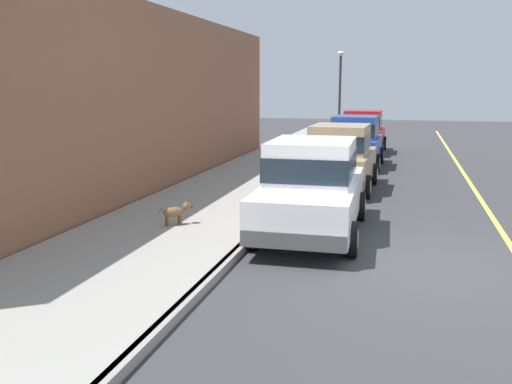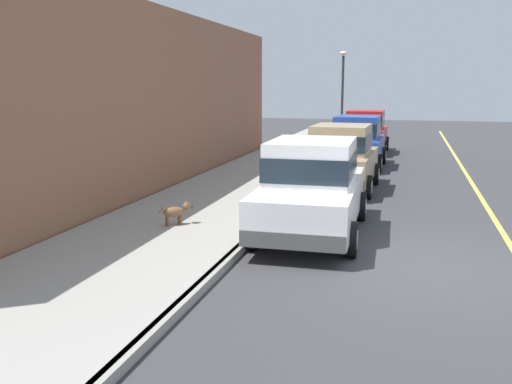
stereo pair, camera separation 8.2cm
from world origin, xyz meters
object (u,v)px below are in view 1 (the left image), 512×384
(street_lamp, at_px, (340,86))
(car_blue_hatchback, at_px, (355,141))
(car_white_sedan, at_px, (312,186))
(dog_brown, at_px, (177,211))
(car_red_hatchback, at_px, (363,131))
(car_tan_hatchback, at_px, (340,156))

(street_lamp, bearing_deg, car_blue_hatchback, -78.63)
(car_white_sedan, distance_m, car_blue_hatchback, 9.63)
(dog_brown, bearing_deg, car_white_sedan, 11.16)
(car_white_sedan, relative_size, dog_brown, 7.70)
(car_red_hatchback, xyz_separation_m, street_lamp, (-1.35, 2.46, 1.93))
(car_tan_hatchback, height_order, car_blue_hatchback, same)
(car_blue_hatchback, xyz_separation_m, car_red_hatchback, (-0.05, 4.48, 0.00))
(car_red_hatchback, bearing_deg, car_tan_hatchback, -89.84)
(car_blue_hatchback, relative_size, car_red_hatchback, 1.00)
(car_tan_hatchback, relative_size, dog_brown, 6.38)
(car_tan_hatchback, relative_size, street_lamp, 0.87)
(car_red_hatchback, height_order, street_lamp, street_lamp)
(car_tan_hatchback, height_order, car_red_hatchback, same)
(car_red_hatchback, bearing_deg, car_blue_hatchback, -89.41)
(car_white_sedan, bearing_deg, car_red_hatchback, 90.07)
(dog_brown, bearing_deg, car_tan_hatchback, 63.53)
(car_white_sedan, height_order, car_blue_hatchback, car_white_sedan)
(car_blue_hatchback, xyz_separation_m, dog_brown, (-2.74, -10.16, -0.55))
(car_blue_hatchback, bearing_deg, car_tan_hatchback, -90.24)
(car_tan_hatchback, height_order, street_lamp, street_lamp)
(car_blue_hatchback, distance_m, street_lamp, 7.33)
(car_red_hatchback, relative_size, street_lamp, 0.86)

